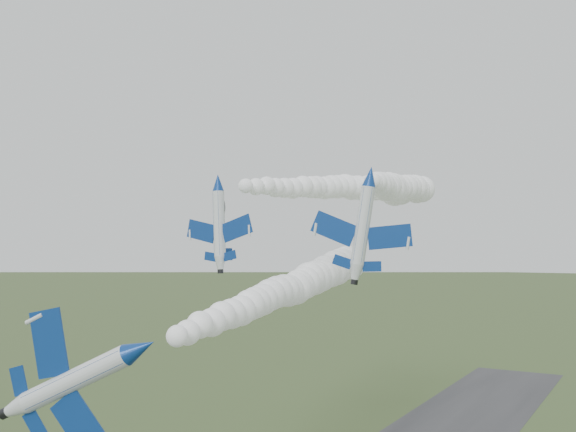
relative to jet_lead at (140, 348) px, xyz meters
The scene contains 6 objects.
jet_lead is the anchor object (origin of this frame).
smoke_trail_jet_lead 41.50m from the jet_lead, 103.94° to the left, with size 5.94×76.43×5.94m, color white, non-canonical shape.
jet_pair_left 31.04m from the jet_lead, 115.07° to the left, with size 9.57×11.44×2.83m.
smoke_trail_jet_pair_left 62.31m from the jet_lead, 99.45° to the left, with size 5.25×63.98×5.25m, color white, non-canonical shape.
jet_pair_right 30.01m from the jet_lead, 74.30° to the left, with size 10.06×11.73×3.21m.
smoke_trail_jet_pair_right 62.42m from the jet_lead, 94.09° to the left, with size 5.94×68.17×5.94m, color white, non-canonical shape.
Camera 1 is at (37.31, -40.08, 36.20)m, focal length 40.00 mm.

